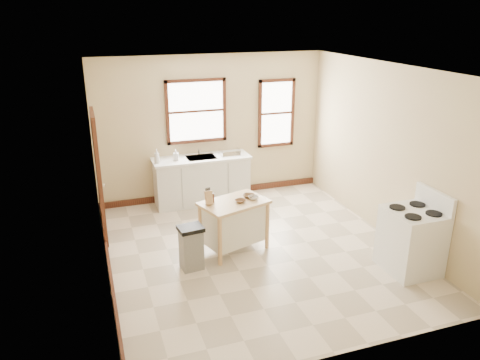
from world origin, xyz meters
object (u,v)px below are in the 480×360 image
soap_bottle_a (157,156)px  bowl_b (249,196)px  soap_bottle_b (176,155)px  bowl_a (240,201)px  kitchen_island (234,226)px  gas_stove (412,232)px  bowl_c (254,198)px  knife_block (209,198)px  pepper_grinder (213,198)px  dish_rack (230,152)px  trash_bin (191,248)px

soap_bottle_a → bowl_b: (1.11, -1.86, -0.21)m
soap_bottle_b → bowl_b: soap_bottle_b is taller
soap_bottle_a → bowl_a: soap_bottle_a is taller
kitchen_island → bowl_a: 0.44m
gas_stove → bowl_c: bearing=143.9°
knife_block → pepper_grinder: bearing=29.4°
gas_stove → knife_block: bearing=151.4°
pepper_grinder → bowl_a: 0.42m
dish_rack → gas_stove: gas_stove is taller
soap_bottle_a → gas_stove: size_ratio=0.22×
soap_bottle_a → pepper_grinder: (0.53, -1.89, -0.16)m
kitchen_island → pepper_grinder: 0.58m
kitchen_island → trash_bin: (-0.76, -0.34, -0.07)m
dish_rack → soap_bottle_b: bearing=178.6°
kitchen_island → pepper_grinder: pepper_grinder is taller
bowl_c → trash_bin: size_ratio=0.24×
bowl_a → soap_bottle_a: bearing=114.8°
kitchen_island → bowl_c: bearing=-19.1°
knife_block → trash_bin: 0.78m
bowl_c → gas_stove: bearing=-36.1°
soap_bottle_a → trash_bin: size_ratio=0.39×
soap_bottle_a → knife_block: (0.46, -1.93, -0.13)m
soap_bottle_a → pepper_grinder: size_ratio=1.72×
bowl_a → trash_bin: 1.03m
soap_bottle_a → bowl_a: bearing=-54.8°
knife_block → bowl_b: 0.67m
knife_block → bowl_b: (0.66, 0.07, -0.08)m
soap_bottle_b → bowl_a: 2.15m
bowl_b → kitchen_island: bearing=-160.6°
kitchen_island → bowl_a: size_ratio=6.27×
pepper_grinder → bowl_a: bearing=-17.0°
soap_bottle_a → gas_stove: gas_stove is taller
soap_bottle_b → kitchen_island: soap_bottle_b is taller
dish_rack → bowl_a: 2.12m
bowl_a → gas_stove: gas_stove is taller
trash_bin → gas_stove: gas_stove is taller
bowl_c → bowl_a: bearing=-169.3°
dish_rack → knife_block: bearing=-117.3°
dish_rack → bowl_b: bearing=-100.4°
kitchen_island → knife_block: (-0.39, 0.03, 0.51)m
kitchen_island → bowl_b: bowl_b is taller
soap_bottle_b → pepper_grinder: 1.95m
pepper_grinder → gas_stove: (2.52, -1.46, -0.29)m
kitchen_island → pepper_grinder: size_ratio=6.63×
dish_rack → bowl_a: (-0.49, -2.06, -0.13)m
kitchen_island → gas_stove: 2.61m
soap_bottle_b → trash_bin: 2.47m
soap_bottle_b → bowl_b: 2.07m
soap_bottle_b → soap_bottle_a: bearing=-152.8°
kitchen_island → bowl_c: bowl_c is taller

